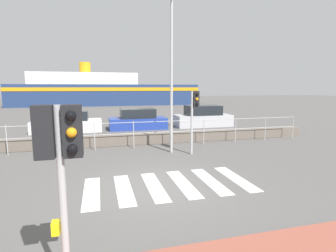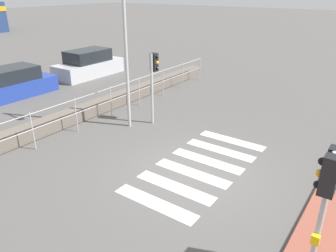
{
  "view_description": "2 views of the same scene",
  "coord_description": "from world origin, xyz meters",
  "px_view_note": "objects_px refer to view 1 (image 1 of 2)",
  "views": [
    {
      "loc": [
        -1.57,
        -7.31,
        2.92
      ],
      "look_at": [
        0.89,
        2.0,
        1.5
      ],
      "focal_mm": 28.0,
      "sensor_mm": 36.0,
      "label": 1
    },
    {
      "loc": [
        -7.26,
        -4.24,
        5.07
      ],
      "look_at": [
        0.11,
        1.0,
        1.2
      ],
      "focal_mm": 35.0,
      "sensor_mm": 36.0,
      "label": 2
    }
  ],
  "objects_px": {
    "ferry_boat": "(103,91)",
    "traffic_light_far": "(194,108)",
    "streetlamp": "(173,59)",
    "parked_car_silver": "(203,117)",
    "traffic_light_near": "(60,151)",
    "parked_car_white": "(68,123)",
    "parked_car_blue": "(138,120)"
  },
  "relations": [
    {
      "from": "ferry_boat",
      "to": "traffic_light_far",
      "type": "bearing_deg",
      "value": -85.03
    },
    {
      "from": "streetlamp",
      "to": "parked_car_silver",
      "type": "height_order",
      "value": "streetlamp"
    },
    {
      "from": "traffic_light_near",
      "to": "traffic_light_far",
      "type": "relative_size",
      "value": 0.98
    },
    {
      "from": "traffic_light_near",
      "to": "parked_car_white",
      "type": "distance_m",
      "value": 15.07
    },
    {
      "from": "streetlamp",
      "to": "ferry_boat",
      "type": "distance_m",
      "value": 35.93
    },
    {
      "from": "streetlamp",
      "to": "parked_car_white",
      "type": "relative_size",
      "value": 1.53
    },
    {
      "from": "parked_car_white",
      "to": "traffic_light_far",
      "type": "bearing_deg",
      "value": -52.32
    },
    {
      "from": "traffic_light_far",
      "to": "traffic_light_near",
      "type": "bearing_deg",
      "value": -122.52
    },
    {
      "from": "parked_car_silver",
      "to": "traffic_light_near",
      "type": "bearing_deg",
      "value": -118.65
    },
    {
      "from": "parked_car_blue",
      "to": "traffic_light_far",
      "type": "bearing_deg",
      "value": -80.3
    },
    {
      "from": "parked_car_silver",
      "to": "parked_car_white",
      "type": "bearing_deg",
      "value": 180.0
    },
    {
      "from": "ferry_boat",
      "to": "parked_car_blue",
      "type": "xyz_separation_m",
      "value": [
        1.8,
        -28.31,
        -1.64
      ]
    },
    {
      "from": "traffic_light_near",
      "to": "streetlamp",
      "type": "height_order",
      "value": "streetlamp"
    },
    {
      "from": "traffic_light_near",
      "to": "ferry_boat",
      "type": "relative_size",
      "value": 0.09
    },
    {
      "from": "traffic_light_near",
      "to": "parked_car_blue",
      "type": "distance_m",
      "value": 15.32
    },
    {
      "from": "ferry_boat",
      "to": "parked_car_silver",
      "type": "relative_size",
      "value": 7.0
    },
    {
      "from": "parked_car_silver",
      "to": "parked_car_blue",
      "type": "bearing_deg",
      "value": 180.0
    },
    {
      "from": "parked_car_white",
      "to": "parked_car_blue",
      "type": "relative_size",
      "value": 1.1
    },
    {
      "from": "traffic_light_near",
      "to": "ferry_boat",
      "type": "distance_m",
      "value": 43.25
    },
    {
      "from": "parked_car_blue",
      "to": "parked_car_silver",
      "type": "relative_size",
      "value": 0.94
    },
    {
      "from": "ferry_boat",
      "to": "parked_car_blue",
      "type": "distance_m",
      "value": 28.42
    },
    {
      "from": "traffic_light_near",
      "to": "ferry_boat",
      "type": "height_order",
      "value": "ferry_boat"
    },
    {
      "from": "traffic_light_near",
      "to": "parked_car_white",
      "type": "relative_size",
      "value": 0.61
    },
    {
      "from": "traffic_light_near",
      "to": "traffic_light_far",
      "type": "height_order",
      "value": "traffic_light_far"
    },
    {
      "from": "traffic_light_far",
      "to": "parked_car_silver",
      "type": "distance_m",
      "value": 8.75
    },
    {
      "from": "ferry_boat",
      "to": "parked_car_blue",
      "type": "bearing_deg",
      "value": -86.36
    },
    {
      "from": "traffic_light_near",
      "to": "parked_car_silver",
      "type": "distance_m",
      "value": 17.05
    },
    {
      "from": "parked_car_silver",
      "to": "traffic_light_far",
      "type": "bearing_deg",
      "value": -114.91
    },
    {
      "from": "parked_car_white",
      "to": "parked_car_blue",
      "type": "height_order",
      "value": "parked_car_blue"
    },
    {
      "from": "ferry_boat",
      "to": "parked_car_silver",
      "type": "height_order",
      "value": "ferry_boat"
    },
    {
      "from": "traffic_light_near",
      "to": "streetlamp",
      "type": "distance_m",
      "value": 8.5
    },
    {
      "from": "parked_car_white",
      "to": "streetlamp",
      "type": "bearing_deg",
      "value": -55.34
    }
  ]
}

